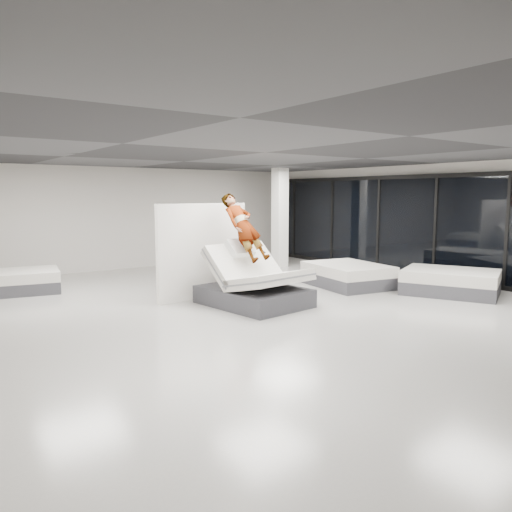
% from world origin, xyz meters
% --- Properties ---
extents(room, '(14.00, 14.04, 3.20)m').
position_xyz_m(room, '(0.00, 0.00, 1.60)').
color(room, '#ACA9A2').
rests_on(room, ground).
extents(hero_bed, '(1.87, 2.34, 1.41)m').
position_xyz_m(hero_bed, '(-0.08, 0.26, 0.42)').
color(hero_bed, '#38393E').
rests_on(hero_bed, floor).
extents(person, '(0.81, 1.68, 1.36)m').
position_xyz_m(person, '(-0.12, 0.59, 1.35)').
color(person, slate).
rests_on(person, hero_bed).
extents(remote, '(0.07, 0.15, 0.08)m').
position_xyz_m(remote, '(0.14, 0.27, 1.14)').
color(remote, black).
rests_on(remote, person).
extents(divider_panel, '(2.37, 0.31, 2.16)m').
position_xyz_m(divider_panel, '(-0.56, 1.60, 1.08)').
color(divider_panel, silver).
rests_on(divider_panel, floor).
extents(flat_bed_right_far, '(1.91, 2.33, 0.58)m').
position_xyz_m(flat_bed_right_far, '(3.17, 0.66, 0.29)').
color(flat_bed_right_far, '#38393E').
rests_on(flat_bed_right_far, floor).
extents(flat_bed_right_near, '(2.30, 2.56, 0.58)m').
position_xyz_m(flat_bed_right_near, '(4.41, -1.48, 0.29)').
color(flat_bed_right_near, '#38393E').
rests_on(flat_bed_right_near, floor).
extents(flat_bed_left_far, '(2.17, 1.78, 0.53)m').
position_xyz_m(flat_bed_left_far, '(-3.92, 4.78, 0.27)').
color(flat_bed_left_far, '#38393E').
rests_on(flat_bed_left_far, floor).
extents(column, '(0.40, 0.40, 3.20)m').
position_xyz_m(column, '(4.00, 4.50, 1.60)').
color(column, white).
rests_on(column, floor).
extents(storefront_glazing, '(0.12, 13.40, 2.92)m').
position_xyz_m(storefront_glazing, '(5.90, 0.00, 1.45)').
color(storefront_glazing, '#1B212E').
rests_on(storefront_glazing, floor).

